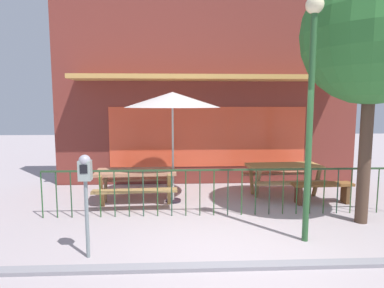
# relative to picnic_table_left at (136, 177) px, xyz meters

# --- Properties ---
(ground) EXTENTS (40.00, 40.00, 0.00)m
(ground) POSITION_rel_picnic_table_left_xyz_m (1.83, -2.70, -0.61)
(ground) COLOR #A79A9D
(pub_storefront) EXTENTS (8.56, 1.41, 5.53)m
(pub_storefront) POSITION_rel_picnic_table_left_xyz_m (1.83, 2.06, 2.14)
(pub_storefront) COLOR #391717
(pub_storefront) RESTS_ON ground
(patio_fence_front) EXTENTS (7.22, 0.04, 0.97)m
(patio_fence_front) POSITION_rel_picnic_table_left_xyz_m (1.83, -0.90, 0.05)
(patio_fence_front) COLOR #284425
(patio_fence_front) RESTS_ON ground
(picnic_table_left) EXTENTS (1.87, 1.46, 0.79)m
(picnic_table_left) POSITION_rel_picnic_table_left_xyz_m (0.00, 0.00, 0.00)
(picnic_table_left) COLOR #A56F55
(picnic_table_left) RESTS_ON ground
(picnic_table_right) EXTENTS (1.86, 1.45, 0.79)m
(picnic_table_right) POSITION_rel_picnic_table_left_xyz_m (3.60, 0.54, 0.00)
(picnic_table_right) COLOR #A67E44
(picnic_table_right) RESTS_ON ground
(patio_umbrella) EXTENTS (2.19, 2.19, 2.55)m
(patio_umbrella) POSITION_rel_picnic_table_left_xyz_m (0.84, 0.09, 1.75)
(patio_umbrella) COLOR black
(patio_umbrella) RESTS_ON ground
(patio_bench) EXTENTS (1.41, 0.37, 0.48)m
(patio_bench) POSITION_rel_picnic_table_left_xyz_m (4.26, -0.21, -0.26)
(patio_bench) COLOR brown
(patio_bench) RESTS_ON ground
(parking_meter_near) EXTENTS (0.18, 0.17, 1.55)m
(parking_meter_near) POSITION_rel_picnic_table_left_xyz_m (-0.41, -2.68, 0.59)
(parking_meter_near) COLOR slate
(parking_meter_near) RESTS_ON ground
(street_tree) EXTENTS (2.56, 2.56, 4.82)m
(street_tree) POSITION_rel_picnic_table_left_xyz_m (4.49, -1.44, 2.91)
(street_tree) COLOR #4A3528
(street_tree) RESTS_ON ground
(street_lamp) EXTENTS (0.28, 0.28, 3.94)m
(street_lamp) POSITION_rel_picnic_table_left_xyz_m (3.07, -2.24, 1.96)
(street_lamp) COLOR #28552C
(street_lamp) RESTS_ON ground
(curb_edge) EXTENTS (11.99, 0.20, 0.11)m
(curb_edge) POSITION_rel_picnic_table_left_xyz_m (1.83, -3.12, -0.61)
(curb_edge) COLOR gray
(curb_edge) RESTS_ON ground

